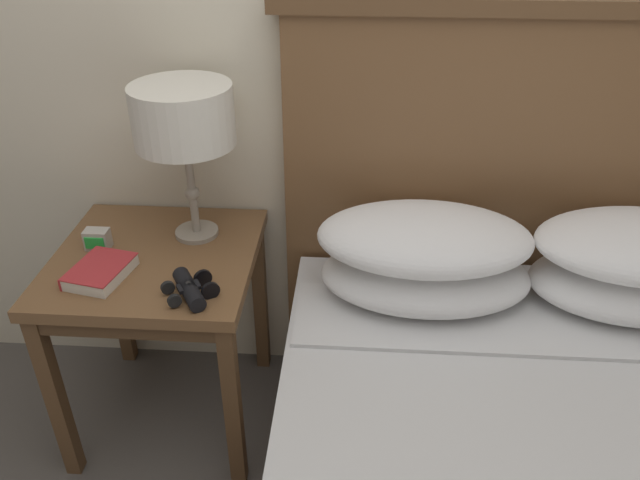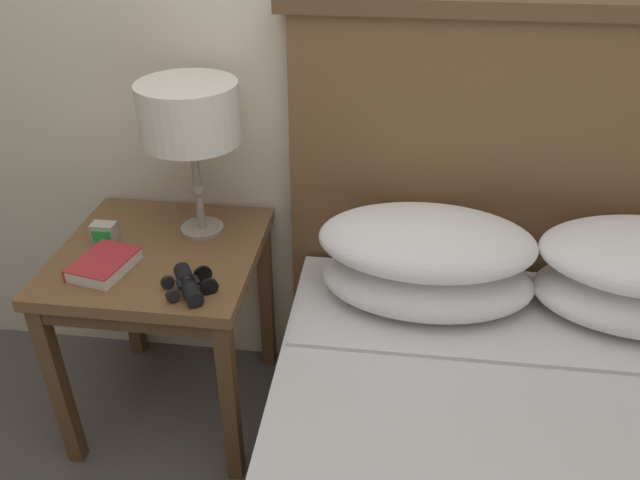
% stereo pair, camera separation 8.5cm
% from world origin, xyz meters
% --- Properties ---
extents(nightstand, '(0.58, 0.58, 0.63)m').
position_xyz_m(nightstand, '(-0.58, 0.68, 0.55)').
color(nightstand, brown).
rests_on(nightstand, ground_plane).
extents(table_lamp, '(0.28, 0.28, 0.46)m').
position_xyz_m(table_lamp, '(-0.48, 0.81, 1.00)').
color(table_lamp, gray).
rests_on(table_lamp, nightstand).
extents(book_on_nightstand, '(0.17, 0.20, 0.04)m').
position_xyz_m(book_on_nightstand, '(-0.69, 0.56, 0.65)').
color(book_on_nightstand, silver).
rests_on(book_on_nightstand, nightstand).
extents(binoculars_pair, '(0.16, 0.16, 0.05)m').
position_xyz_m(binoculars_pair, '(-0.43, 0.49, 0.66)').
color(binoculars_pair, black).
rests_on(binoculars_pair, nightstand).
extents(alarm_clock, '(0.07, 0.05, 0.06)m').
position_xyz_m(alarm_clock, '(-0.75, 0.71, 0.66)').
color(alarm_clock, '#B7B2A8').
rests_on(alarm_clock, nightstand).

